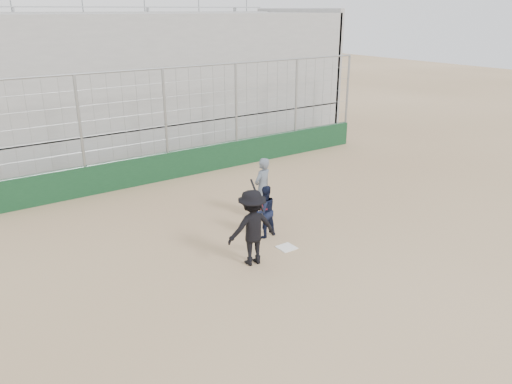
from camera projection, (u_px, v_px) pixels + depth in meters
ground at (287, 248)px, 13.12m from camera, size 90.00×90.00×0.00m
home_plate at (287, 248)px, 13.11m from camera, size 0.44×0.44×0.02m
backstop at (168, 154)px, 18.16m from camera, size 18.10×0.25×4.04m
bleachers at (114, 83)px, 21.28m from camera, size 20.25×6.70×6.98m
batter_at_plate at (252, 227)px, 12.04m from camera, size 1.33×0.89×2.04m
catcher_crouched at (265, 220)px, 13.60m from camera, size 0.76×0.61×1.02m
umpire at (263, 191)px, 14.78m from camera, size 0.78×0.63×1.67m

